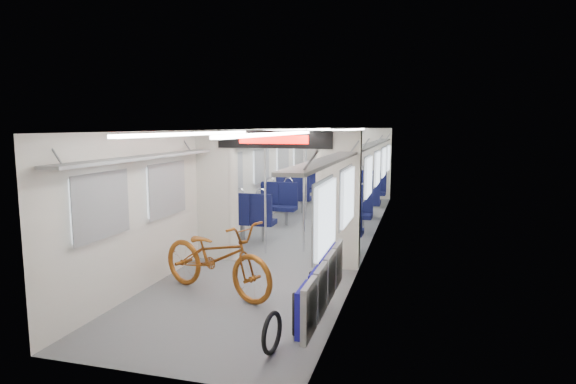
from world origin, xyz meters
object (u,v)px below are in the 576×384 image
object	(u,v)px
bike_hoop_c	(311,294)
seat_bay_far_left	(302,189)
flip_bench	(323,283)
seat_bay_near_right	(346,216)
stanchion_near_left	(265,193)
bike_hoop_b	(294,316)
stanchion_far_left	(306,174)
stanchion_near_right	(304,192)
stanchion_far_right	(333,176)
seat_bay_far_right	(366,191)
bicycle	(216,257)
seat_bay_near_left	(266,207)
bike_hoop_a	(272,335)

from	to	relation	value
bike_hoop_c	seat_bay_far_left	xyz separation A→B (m)	(-2.03, 7.74, 0.31)
flip_bench	seat_bay_near_right	distance (m)	4.45
seat_bay_far_left	stanchion_near_left	xyz separation A→B (m)	(0.57, -5.16, 0.59)
bike_hoop_c	stanchion_near_left	world-z (taller)	stanchion_near_left
bike_hoop_b	flip_bench	bearing A→B (deg)	28.35
bike_hoop_b	seat_bay_far_left	world-z (taller)	seat_bay_far_left
flip_bench	stanchion_far_left	size ratio (longest dim) A/B	0.93
stanchion_near_right	flip_bench	bearing A→B (deg)	-72.80
bike_hoop_b	stanchion_far_right	distance (m)	6.77
flip_bench	seat_bay_far_right	distance (m)	8.09
seat_bay_far_right	stanchion_near_left	world-z (taller)	stanchion_near_left
bike_hoop_c	stanchion_far_left	distance (m)	6.28
bike_hoop_b	seat_bay_near_right	distance (m)	4.60
stanchion_near_left	stanchion_near_right	size ratio (longest dim) A/B	1.00
flip_bench	bicycle	bearing A→B (deg)	153.39
bike_hoop_c	stanchion_near_left	bearing A→B (deg)	119.59
bicycle	seat_bay_far_right	xyz separation A→B (m)	(1.29, 7.22, 0.04)
stanchion_near_left	bike_hoop_b	bearing A→B (deg)	-66.56
stanchion_near_left	bicycle	bearing A→B (deg)	-89.65
seat_bay_near_left	seat_bay_far_right	distance (m)	3.70
seat_bay_far_left	bike_hoop_c	bearing A→B (deg)	-75.29
bicycle	seat_bay_far_left	xyz separation A→B (m)	(-0.58, 7.42, 0.02)
seat_bay_far_left	seat_bay_far_right	xyz separation A→B (m)	(1.87, -0.20, 0.02)
bicycle	stanchion_far_right	world-z (taller)	stanchion_far_right
bicycle	stanchion_near_right	xyz separation A→B (m)	(0.65, 2.57, 0.61)
seat_bay_far_left	stanchion_far_right	world-z (taller)	stanchion_far_right
bike_hoop_b	stanchion_far_left	size ratio (longest dim) A/B	0.21
stanchion_near_left	stanchion_far_left	xyz separation A→B (m)	(-0.05, 3.45, 0.00)
bike_hoop_b	seat_bay_far_right	world-z (taller)	seat_bay_far_right
seat_bay_near_right	bike_hoop_c	bearing A→B (deg)	-87.63
seat_bay_near_right	stanchion_far_left	world-z (taller)	stanchion_far_left
seat_bay_near_left	stanchion_far_right	world-z (taller)	stanchion_far_right
bike_hoop_a	bike_hoop_b	world-z (taller)	bike_hoop_b
bike_hoop_c	stanchion_near_left	xyz separation A→B (m)	(-1.46, 2.58, 0.91)
seat_bay_far_right	stanchion_far_right	distance (m)	1.80
stanchion_far_left	bike_hoop_c	bearing A→B (deg)	-75.93
flip_bench	stanchion_far_right	bearing A→B (deg)	99.39
bike_hoop_a	stanchion_far_right	world-z (taller)	stanchion_far_right
seat_bay_near_right	bicycle	bearing A→B (deg)	-109.84
bike_hoop_c	seat_bay_far_left	world-z (taller)	seat_bay_far_left
seat_bay_near_right	seat_bay_far_right	bearing A→B (deg)	90.00
flip_bench	stanchion_near_right	distance (m)	3.64
flip_bench	bike_hoop_c	bearing A→B (deg)	115.52
seat_bay_far_left	seat_bay_far_right	distance (m)	1.88
flip_bench	seat_bay_near_left	xyz separation A→B (m)	(-2.29, 4.89, -0.02)
bike_hoop_c	seat_bay_near_right	distance (m)	3.90
seat_bay_near_left	seat_bay_far_left	world-z (taller)	seat_bay_far_left
seat_bay_far_right	stanchion_near_right	bearing A→B (deg)	-97.88
bike_hoop_b	bicycle	bearing A→B (deg)	144.16
flip_bench	bike_hoop_a	bearing A→B (deg)	-120.56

